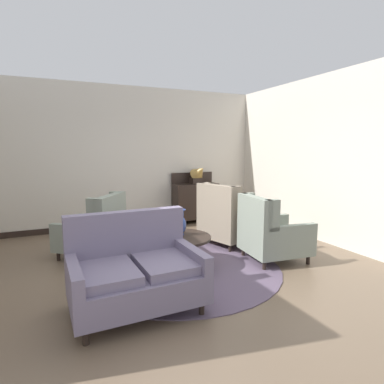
{
  "coord_description": "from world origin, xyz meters",
  "views": [
    {
      "loc": [
        -1.66,
        -3.84,
        1.74
      ],
      "look_at": [
        0.31,
        0.57,
        1.07
      ],
      "focal_mm": 29.66,
      "sensor_mm": 36.0,
      "label": 1
    }
  ],
  "objects_px": {
    "armchair_near_sideboard": "(270,234)",
    "porcelain_vase": "(181,224)",
    "armchair_far_left": "(226,220)",
    "coffee_table": "(179,242)",
    "sideboard": "(195,200)",
    "gramophone": "(199,173)",
    "settee": "(135,272)",
    "armchair_near_window": "(96,230)",
    "side_table": "(262,224)"
  },
  "relations": [
    {
      "from": "armchair_near_sideboard",
      "to": "armchair_far_left",
      "type": "distance_m",
      "value": 1.03
    },
    {
      "from": "settee",
      "to": "armchair_near_sideboard",
      "type": "distance_m",
      "value": 2.36
    },
    {
      "from": "coffee_table",
      "to": "side_table",
      "type": "bearing_deg",
      "value": 10.06
    },
    {
      "from": "armchair_near_sideboard",
      "to": "side_table",
      "type": "relative_size",
      "value": 1.51
    },
    {
      "from": "armchair_near_sideboard",
      "to": "gramophone",
      "type": "distance_m",
      "value": 2.86
    },
    {
      "from": "coffee_table",
      "to": "porcelain_vase",
      "type": "height_order",
      "value": "porcelain_vase"
    },
    {
      "from": "armchair_near_window",
      "to": "side_table",
      "type": "bearing_deg",
      "value": 111.41
    },
    {
      "from": "side_table",
      "to": "gramophone",
      "type": "height_order",
      "value": "gramophone"
    },
    {
      "from": "gramophone",
      "to": "armchair_near_sideboard",
      "type": "bearing_deg",
      "value": -91.68
    },
    {
      "from": "gramophone",
      "to": "armchair_far_left",
      "type": "bearing_deg",
      "value": -99.14
    },
    {
      "from": "settee",
      "to": "armchair_far_left",
      "type": "xyz_separation_m",
      "value": [
        2.08,
        1.62,
        0.04
      ]
    },
    {
      "from": "coffee_table",
      "to": "side_table",
      "type": "relative_size",
      "value": 1.36
    },
    {
      "from": "coffee_table",
      "to": "armchair_near_window",
      "type": "xyz_separation_m",
      "value": [
        -1.05,
        1.03,
        0.03
      ]
    },
    {
      "from": "armchair_far_left",
      "to": "sideboard",
      "type": "height_order",
      "value": "sideboard"
    },
    {
      "from": "coffee_table",
      "to": "armchair_far_left",
      "type": "bearing_deg",
      "value": 29.88
    },
    {
      "from": "armchair_near_window",
      "to": "settee",
      "type": "bearing_deg",
      "value": 40.86
    },
    {
      "from": "armchair_near_sideboard",
      "to": "gramophone",
      "type": "height_order",
      "value": "gramophone"
    },
    {
      "from": "coffee_table",
      "to": "sideboard",
      "type": "xyz_separation_m",
      "value": [
        1.42,
        2.53,
        0.13
      ]
    },
    {
      "from": "armchair_near_window",
      "to": "armchair_near_sideboard",
      "type": "bearing_deg",
      "value": 97.26
    },
    {
      "from": "coffee_table",
      "to": "settee",
      "type": "bearing_deg",
      "value": -133.46
    },
    {
      "from": "side_table",
      "to": "sideboard",
      "type": "distance_m",
      "value": 2.25
    },
    {
      "from": "side_table",
      "to": "armchair_near_window",
      "type": "bearing_deg",
      "value": 165.14
    },
    {
      "from": "armchair_near_sideboard",
      "to": "gramophone",
      "type": "bearing_deg",
      "value": 3.56
    },
    {
      "from": "settee",
      "to": "porcelain_vase",
      "type": "bearing_deg",
      "value": 44.88
    },
    {
      "from": "porcelain_vase",
      "to": "gramophone",
      "type": "height_order",
      "value": "gramophone"
    },
    {
      "from": "porcelain_vase",
      "to": "sideboard",
      "type": "height_order",
      "value": "sideboard"
    },
    {
      "from": "coffee_table",
      "to": "side_table",
      "type": "xyz_separation_m",
      "value": [
        1.69,
        0.3,
        0.02
      ]
    },
    {
      "from": "coffee_table",
      "to": "porcelain_vase",
      "type": "bearing_deg",
      "value": 47.16
    },
    {
      "from": "sideboard",
      "to": "porcelain_vase",
      "type": "bearing_deg",
      "value": -118.93
    },
    {
      "from": "side_table",
      "to": "gramophone",
      "type": "xyz_separation_m",
      "value": [
        -0.22,
        2.14,
        0.76
      ]
    },
    {
      "from": "armchair_far_left",
      "to": "gramophone",
      "type": "xyz_separation_m",
      "value": [
        0.28,
        1.76,
        0.71
      ]
    },
    {
      "from": "armchair_near_window",
      "to": "side_table",
      "type": "height_order",
      "value": "armchair_near_window"
    },
    {
      "from": "armchair_near_window",
      "to": "gramophone",
      "type": "bearing_deg",
      "value": 155.58
    },
    {
      "from": "settee",
      "to": "armchair_near_sideboard",
      "type": "xyz_separation_m",
      "value": [
        2.28,
        0.62,
        0.01
      ]
    },
    {
      "from": "armchair_near_sideboard",
      "to": "gramophone",
      "type": "xyz_separation_m",
      "value": [
        0.08,
        2.77,
        0.74
      ]
    },
    {
      "from": "settee",
      "to": "armchair_near_window",
      "type": "bearing_deg",
      "value": 92.9
    },
    {
      "from": "armchair_near_sideboard",
      "to": "side_table",
      "type": "distance_m",
      "value": 0.69
    },
    {
      "from": "gramophone",
      "to": "porcelain_vase",
      "type": "bearing_deg",
      "value": -120.71
    },
    {
      "from": "porcelain_vase",
      "to": "armchair_near_window",
      "type": "relative_size",
      "value": 0.32
    },
    {
      "from": "porcelain_vase",
      "to": "armchair_far_left",
      "type": "xyz_separation_m",
      "value": [
        1.13,
        0.62,
        -0.18
      ]
    },
    {
      "from": "coffee_table",
      "to": "sideboard",
      "type": "height_order",
      "value": "sideboard"
    },
    {
      "from": "armchair_near_sideboard",
      "to": "sideboard",
      "type": "bearing_deg",
      "value": 4.58
    },
    {
      "from": "coffee_table",
      "to": "armchair_near_sideboard",
      "type": "xyz_separation_m",
      "value": [
        1.39,
        -0.32,
        0.04
      ]
    },
    {
      "from": "armchair_near_sideboard",
      "to": "armchair_far_left",
      "type": "xyz_separation_m",
      "value": [
        -0.2,
        1.01,
        0.03
      ]
    },
    {
      "from": "armchair_near_window",
      "to": "armchair_far_left",
      "type": "bearing_deg",
      "value": 117.48
    },
    {
      "from": "side_table",
      "to": "sideboard",
      "type": "height_order",
      "value": "sideboard"
    },
    {
      "from": "porcelain_vase",
      "to": "armchair_near_sideboard",
      "type": "relative_size",
      "value": 0.38
    },
    {
      "from": "porcelain_vase",
      "to": "armchair_near_sideboard",
      "type": "height_order",
      "value": "armchair_near_sideboard"
    },
    {
      "from": "armchair_near_window",
      "to": "sideboard",
      "type": "distance_m",
      "value": 2.89
    },
    {
      "from": "armchair_near_sideboard",
      "to": "porcelain_vase",
      "type": "bearing_deg",
      "value": 79.22
    }
  ]
}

